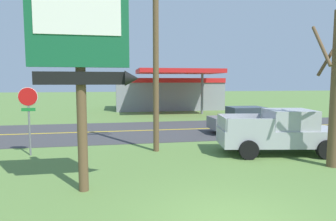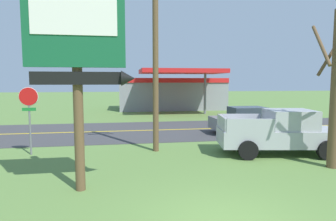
{
  "view_description": "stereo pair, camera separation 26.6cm",
  "coord_description": "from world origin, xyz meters",
  "views": [
    {
      "loc": [
        -2.52,
        -5.67,
        3.17
      ],
      "look_at": [
        0.0,
        8.0,
        1.8
      ],
      "focal_mm": 31.01,
      "sensor_mm": 36.0,
      "label": 1
    },
    {
      "loc": [
        -2.26,
        -5.72,
        3.17
      ],
      "look_at": [
        0.0,
        8.0,
        1.8
      ],
      "focal_mm": 31.01,
      "sensor_mm": 36.0,
      "label": 2
    }
  ],
  "objects": [
    {
      "name": "stop_sign",
      "position": [
        -6.15,
        7.51,
        2.03
      ],
      "size": [
        0.8,
        0.08,
        2.95
      ],
      "color": "slate",
      "rests_on": "ground"
    },
    {
      "name": "bare_tree",
      "position": [
        5.48,
        3.68,
        2.98
      ],
      "size": [
        1.41,
        1.4,
        5.75
      ],
      "color": "brown",
      "rests_on": "ground"
    },
    {
      "name": "road_centre_line",
      "position": [
        0.0,
        13.0,
        0.02
      ],
      "size": [
        126.0,
        0.2,
        0.01
      ],
      "primitive_type": "cube",
      "color": "gold",
      "rests_on": "road_asphalt"
    },
    {
      "name": "motel_sign",
      "position": [
        -3.4,
        2.73,
        4.27
      ],
      "size": [
        2.98,
        0.54,
        6.41
      ],
      "color": "brown",
      "rests_on": "ground"
    },
    {
      "name": "road_asphalt",
      "position": [
        0.0,
        13.0,
        0.01
      ],
      "size": [
        140.0,
        8.0,
        0.02
      ],
      "primitive_type": "cube",
      "color": "#3D3D3F",
      "rests_on": "ground"
    },
    {
      "name": "gas_station",
      "position": [
        3.64,
        27.69,
        1.94
      ],
      "size": [
        12.0,
        11.5,
        4.4
      ],
      "color": "gray",
      "rests_on": "ground"
    },
    {
      "name": "utility_pole",
      "position": [
        -0.68,
        7.32,
        4.51
      ],
      "size": [
        1.63,
        0.26,
        8.51
      ],
      "color": "brown",
      "rests_on": "ground"
    },
    {
      "name": "car_grey_near_lane",
      "position": [
        5.35,
        11.0,
        0.83
      ],
      "size": [
        4.2,
        2.0,
        1.64
      ],
      "color": "slate",
      "rests_on": "ground"
    },
    {
      "name": "pickup_silver_parked_on_lawn",
      "position": [
        4.66,
        5.89,
        0.96
      ],
      "size": [
        5.45,
        2.88,
        1.96
      ],
      "color": "#A8AAAF",
      "rests_on": "ground"
    }
  ]
}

